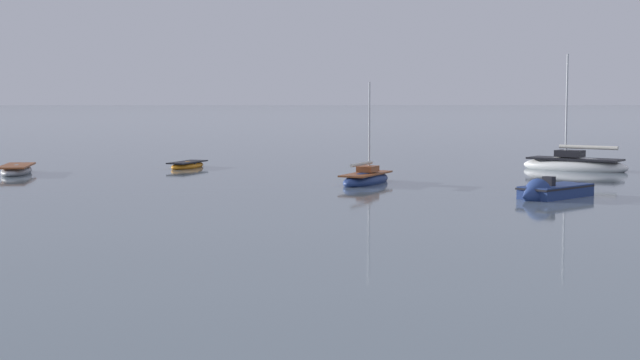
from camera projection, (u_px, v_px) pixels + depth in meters
The scene contains 5 objects.
sailboat_moored_0 at pixel (575, 165), 59.45m from camera, with size 6.50×5.61×7.39m.
motorboat_moored_2 at pixel (547, 194), 43.32m from camera, with size 4.36×4.18×1.54m.
rowboat_moored_3 at pixel (17, 170), 56.67m from camera, with size 2.09×4.79×0.73m.
rowboat_moored_4 at pixel (187, 165), 61.19m from camera, with size 2.46×3.83×0.57m.
sailboat_moored_1 at pixel (366, 179), 50.51m from camera, with size 3.52×5.08×5.50m.
Camera 1 is at (-1.90, -9.44, 4.63)m, focal length 54.83 mm.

